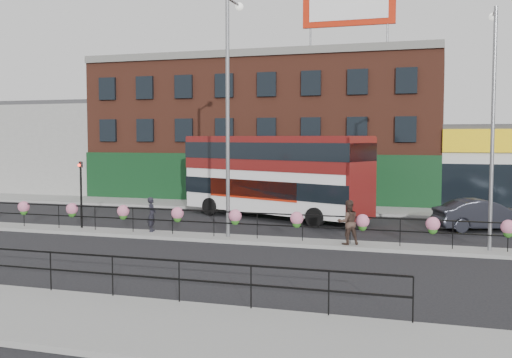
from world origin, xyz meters
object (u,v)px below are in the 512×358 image
(pedestrian_a, at_px, (152,214))
(pedestrian_b, at_px, (348,222))
(double_decker_bus, at_px, (274,168))
(lamp_column_east, at_px, (493,107))
(car, at_px, (483,215))
(lamp_column_west, at_px, (230,95))

(pedestrian_a, xyz_separation_m, pedestrian_b, (9.18, -0.62, 0.11))
(double_decker_bus, bearing_deg, lamp_column_east, -33.15)
(car, relative_size, lamp_column_east, 0.52)
(lamp_column_east, bearing_deg, lamp_column_west, 179.86)
(double_decker_bus, height_order, lamp_column_east, lamp_column_east)
(pedestrian_b, bearing_deg, pedestrian_a, -30.67)
(pedestrian_b, xyz_separation_m, lamp_column_east, (5.41, 0.61, 4.60))
(car, xyz_separation_m, lamp_column_west, (-10.85, -5.92, 5.58))
(pedestrian_a, height_order, pedestrian_b, pedestrian_b)
(car, xyz_separation_m, pedestrian_a, (-14.69, -5.94, 0.19))
(pedestrian_a, bearing_deg, car, -83.45)
(double_decker_bus, xyz_separation_m, lamp_column_west, (-0.06, -6.95, 3.53))
(car, relative_size, pedestrian_a, 3.05)
(pedestrian_a, relative_size, lamp_column_east, 0.17)
(pedestrian_a, bearing_deg, pedestrian_b, -109.32)
(lamp_column_west, bearing_deg, double_decker_bus, 89.48)
(lamp_column_west, relative_size, lamp_column_east, 1.12)
(car, xyz_separation_m, lamp_column_east, (-0.11, -5.95, 4.90))
(double_decker_bus, relative_size, lamp_column_east, 1.23)
(pedestrian_b, distance_m, lamp_column_west, 7.53)
(pedestrian_a, distance_m, lamp_column_west, 6.62)
(pedestrian_a, xyz_separation_m, lamp_column_east, (14.59, -0.01, 4.71))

